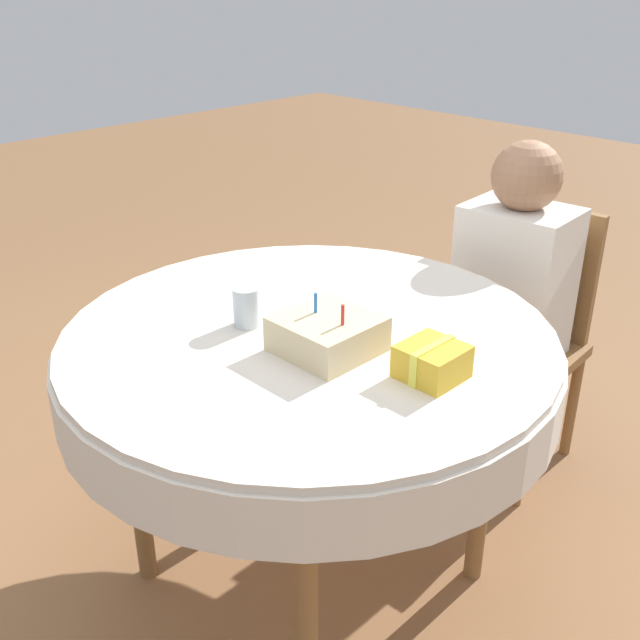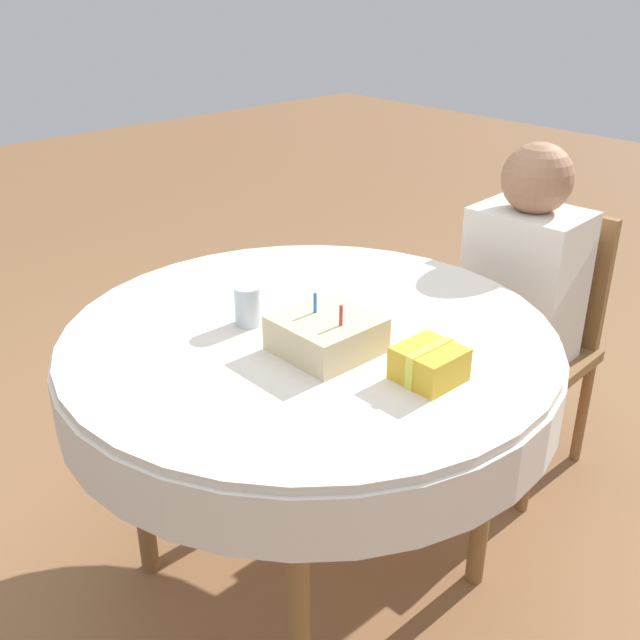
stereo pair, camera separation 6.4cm
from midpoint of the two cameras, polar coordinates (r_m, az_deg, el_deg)
The scene contains 7 objects.
ground_plane at distance 2.26m, azimuth -1.60°, elevation -18.74°, with size 12.00×12.00×0.00m, color #8C603D.
dining_table at distance 1.84m, azimuth -1.86°, elevation -3.33°, with size 1.21×1.21×0.78m.
chair at distance 2.57m, azimuth 14.15°, elevation -0.76°, with size 0.45×0.45×0.87m.
person at distance 2.41m, azimuth 13.60°, elevation 2.74°, with size 0.34×0.36×1.11m.
birthday_cake at distance 1.69m, azimuth -0.52°, elevation -1.07°, with size 0.21×0.21×0.13m.
drinking_glass at distance 1.82m, azimuth -6.64°, elevation 1.01°, with size 0.07×0.07×0.10m.
gift_box at distance 1.60m, azimuth 7.40°, elevation -3.17°, with size 0.13×0.13×0.08m.
Camera 1 is at (1.16, -1.11, 1.59)m, focal length 42.00 mm.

